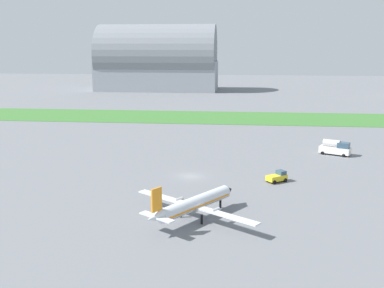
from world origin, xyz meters
name	(u,v)px	position (x,y,z in m)	size (l,w,h in m)	color
ground_plane	(190,176)	(0.00, 0.00, 0.00)	(600.00, 600.00, 0.00)	slate
grass_taxiway_strip	(214,117)	(0.00, 70.98, 0.04)	(360.00, 28.00, 0.08)	#3D7533
airplane_foreground_turboprop	(194,204)	(2.81, -21.23, 2.28)	(17.83, 15.69, 6.22)	silver
fuel_truck_near_gate	(335,148)	(29.70, 20.22, 1.58)	(6.89, 5.04, 3.29)	white
pushback_tug_midfield	(277,177)	(15.56, -1.90, 0.91)	(3.95, 3.62, 1.95)	yellow
hangar_distant	(158,62)	(-35.69, 165.34, 15.00)	(63.03, 32.65, 34.51)	#9399A3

